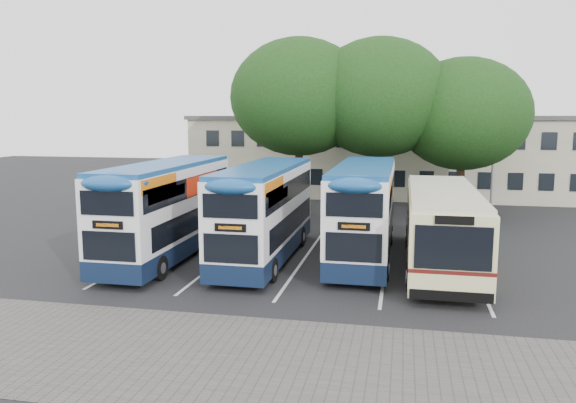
% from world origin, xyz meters
% --- Properties ---
extents(ground, '(120.00, 120.00, 0.00)m').
position_xyz_m(ground, '(0.00, 0.00, 0.00)').
color(ground, black).
rests_on(ground, ground).
extents(paving_strip, '(40.00, 6.00, 0.01)m').
position_xyz_m(paving_strip, '(-2.00, -5.00, 0.01)').
color(paving_strip, '#595654').
rests_on(paving_strip, ground).
extents(bay_lines, '(14.12, 11.00, 0.01)m').
position_xyz_m(bay_lines, '(-3.75, 5.00, 0.01)').
color(bay_lines, silver).
rests_on(bay_lines, ground).
extents(depot_building, '(32.40, 8.40, 6.20)m').
position_xyz_m(depot_building, '(0.00, 26.99, 3.15)').
color(depot_building, '#ABA48A').
rests_on(depot_building, ground).
extents(lamp_post, '(0.25, 1.05, 9.06)m').
position_xyz_m(lamp_post, '(6.00, 19.97, 5.08)').
color(lamp_post, gray).
rests_on(lamp_post, ground).
extents(tree_left, '(8.62, 8.62, 11.02)m').
position_xyz_m(tree_left, '(-6.16, 17.01, 7.34)').
color(tree_left, black).
rests_on(tree_left, ground).
extents(tree_mid, '(8.56, 8.56, 10.93)m').
position_xyz_m(tree_mid, '(-1.20, 17.29, 7.28)').
color(tree_mid, black).
rests_on(tree_mid, ground).
extents(tree_right, '(7.99, 7.99, 9.69)m').
position_xyz_m(tree_right, '(3.81, 17.74, 6.29)').
color(tree_right, black).
rests_on(tree_right, ground).
extents(bus_dd_left, '(2.44, 10.04, 4.18)m').
position_xyz_m(bus_dd_left, '(-9.64, 4.50, 2.30)').
color(bus_dd_left, '#0F1C37').
rests_on(bus_dd_left, ground).
extents(bus_dd_mid, '(2.38, 9.83, 4.09)m').
position_xyz_m(bus_dd_mid, '(-5.40, 5.04, 2.26)').
color(bus_dd_mid, '#0F1C37').
rests_on(bus_dd_mid, ground).
extents(bus_dd_right, '(2.39, 9.88, 4.11)m').
position_xyz_m(bus_dd_right, '(-1.26, 6.09, 2.27)').
color(bus_dd_right, '#0F1C37').
rests_on(bus_dd_right, ground).
extents(bus_single, '(2.77, 10.89, 3.25)m').
position_xyz_m(bus_single, '(1.97, 5.41, 1.84)').
color(bus_single, '#F1EDA1').
rests_on(bus_single, ground).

